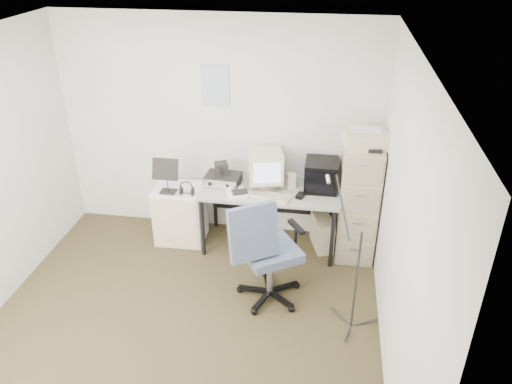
# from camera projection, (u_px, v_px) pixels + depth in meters

# --- Properties ---
(floor) EXTENTS (3.60, 3.60, 0.01)m
(floor) POSITION_uv_depth(u_px,v_px,m) (181.00, 327.00, 4.59)
(floor) COLOR #393521
(floor) RESTS_ON ground
(ceiling) EXTENTS (3.60, 3.60, 0.01)m
(ceiling) POSITION_uv_depth(u_px,v_px,m) (155.00, 52.00, 3.40)
(ceiling) COLOR white
(ceiling) RESTS_ON ground
(wall_back) EXTENTS (3.60, 0.02, 2.50)m
(wall_back) POSITION_uv_depth(u_px,v_px,m) (219.00, 129.00, 5.56)
(wall_back) COLOR white
(wall_back) RESTS_ON ground
(wall_right) EXTENTS (0.02, 3.60, 2.50)m
(wall_right) POSITION_uv_depth(u_px,v_px,m) (401.00, 228.00, 3.75)
(wall_right) COLOR white
(wall_right) RESTS_ON ground
(wall_calendar) EXTENTS (0.30, 0.02, 0.44)m
(wall_calendar) POSITION_uv_depth(u_px,v_px,m) (215.00, 85.00, 5.31)
(wall_calendar) COLOR white
(wall_calendar) RESTS_ON wall_back
(filing_cabinet) EXTENTS (0.40, 0.60, 1.30)m
(filing_cabinet) POSITION_uv_depth(u_px,v_px,m) (358.00, 200.00, 5.35)
(filing_cabinet) COLOR #A9A287
(filing_cabinet) RESTS_ON floor
(printer) EXTENTS (0.48, 0.38, 0.17)m
(printer) POSITION_uv_depth(u_px,v_px,m) (366.00, 139.00, 4.94)
(printer) COLOR beige
(printer) RESTS_ON filing_cabinet
(desk) EXTENTS (1.50, 0.70, 0.73)m
(desk) POSITION_uv_depth(u_px,v_px,m) (270.00, 217.00, 5.59)
(desk) COLOR #9D9D92
(desk) RESTS_ON floor
(crt_monitor) EXTENTS (0.44, 0.46, 0.40)m
(crt_monitor) POSITION_uv_depth(u_px,v_px,m) (265.00, 169.00, 5.39)
(crt_monitor) COLOR beige
(crt_monitor) RESTS_ON desk
(crt_tv) EXTENTS (0.35, 0.37, 0.32)m
(crt_tv) POSITION_uv_depth(u_px,v_px,m) (321.00, 175.00, 5.35)
(crt_tv) COLOR black
(crt_tv) RESTS_ON desk
(desk_speaker) EXTENTS (0.11, 0.11, 0.16)m
(desk_speaker) POSITION_uv_depth(u_px,v_px,m) (291.00, 181.00, 5.41)
(desk_speaker) COLOR beige
(desk_speaker) RESTS_ON desk
(keyboard) EXTENTS (0.49, 0.28, 0.03)m
(keyboard) POSITION_uv_depth(u_px,v_px,m) (269.00, 196.00, 5.24)
(keyboard) COLOR beige
(keyboard) RESTS_ON desk
(mouse) EXTENTS (0.11, 0.14, 0.04)m
(mouse) POSITION_uv_depth(u_px,v_px,m) (300.00, 196.00, 5.24)
(mouse) COLOR black
(mouse) RESTS_ON desk
(radio_receiver) EXTENTS (0.40, 0.30, 0.11)m
(radio_receiver) POSITION_uv_depth(u_px,v_px,m) (223.00, 179.00, 5.50)
(radio_receiver) COLOR black
(radio_receiver) RESTS_ON desk
(radio_speaker) EXTENTS (0.17, 0.17, 0.14)m
(radio_speaker) POSITION_uv_depth(u_px,v_px,m) (221.00, 168.00, 5.45)
(radio_speaker) COLOR black
(radio_speaker) RESTS_ON radio_receiver
(papers) EXTENTS (0.29, 0.33, 0.02)m
(papers) POSITION_uv_depth(u_px,v_px,m) (236.00, 193.00, 5.31)
(papers) COLOR white
(papers) RESTS_ON desk
(pc_tower) EXTENTS (0.29, 0.44, 0.38)m
(pc_tower) POSITION_uv_depth(u_px,v_px,m) (322.00, 232.00, 5.65)
(pc_tower) COLOR beige
(pc_tower) RESTS_ON floor
(office_chair) EXTENTS (0.90, 0.90, 1.13)m
(office_chair) POSITION_uv_depth(u_px,v_px,m) (270.00, 249.00, 4.70)
(office_chair) COLOR slate
(office_chair) RESTS_ON floor
(side_cart) EXTENTS (0.55, 0.45, 0.67)m
(side_cart) POSITION_uv_depth(u_px,v_px,m) (180.00, 214.00, 5.72)
(side_cart) COLOR white
(side_cart) RESTS_ON floor
(music_stand) EXTENTS (0.29, 0.16, 0.42)m
(music_stand) POSITION_uv_depth(u_px,v_px,m) (167.00, 175.00, 5.37)
(music_stand) COLOR black
(music_stand) RESTS_ON side_cart
(headphones) EXTENTS (0.17, 0.17, 0.03)m
(headphones) POSITION_uv_depth(u_px,v_px,m) (187.00, 190.00, 5.39)
(headphones) COLOR black
(headphones) RESTS_ON side_cart
(mic_stand) EXTENTS (0.02, 0.02, 1.34)m
(mic_stand) POSITION_uv_depth(u_px,v_px,m) (358.00, 267.00, 4.28)
(mic_stand) COLOR black
(mic_stand) RESTS_ON floor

